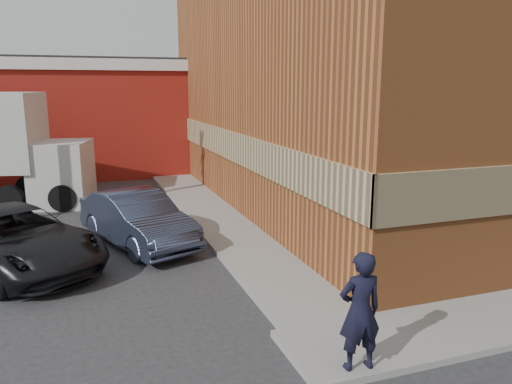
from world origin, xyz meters
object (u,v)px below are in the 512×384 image
object	(u,v)px
man	(360,311)
suv_a	(15,239)
warehouse	(24,117)
brick_building	(406,76)
sedan	(137,219)

from	to	relation	value
man	suv_a	size ratio (longest dim) A/B	0.35
warehouse	man	bearing A→B (deg)	-73.64
brick_building	warehouse	world-z (taller)	brick_building
sedan	man	bearing A→B (deg)	-92.25
man	suv_a	bearing A→B (deg)	-47.66
sedan	warehouse	bearing A→B (deg)	85.72
man	brick_building	bearing A→B (deg)	-123.99
warehouse	sedan	bearing A→B (deg)	-74.36
man	sedan	world-z (taller)	man
brick_building	warehouse	distance (m)	18.30
warehouse	man	world-z (taller)	warehouse
brick_building	man	world-z (taller)	brick_building
brick_building	suv_a	distance (m)	14.62
man	suv_a	distance (m)	8.66
brick_building	warehouse	xyz separation A→B (m)	(-14.50, 11.00, -1.87)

